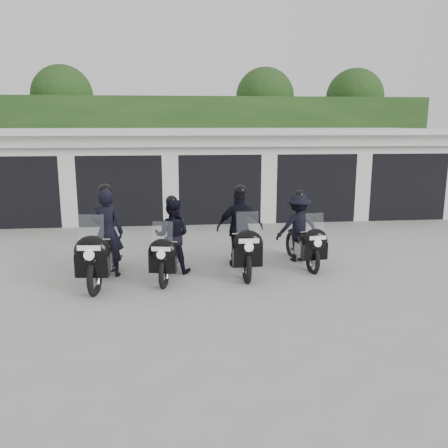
{
  "coord_description": "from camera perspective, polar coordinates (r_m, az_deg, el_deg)",
  "views": [
    {
      "loc": [
        -1.42,
        -9.29,
        3.15
      ],
      "look_at": [
        -0.39,
        0.53,
        1.05
      ],
      "focal_mm": 38.0,
      "sensor_mm": 36.0,
      "label": 1
    }
  ],
  "objects": [
    {
      "name": "police_bike_a",
      "position": [
        9.86,
        -14.29,
        -2.18
      ],
      "size": [
        0.84,
        2.3,
        2.01
      ],
      "rotation": [
        0.0,
        0.0,
        -0.11
      ],
      "color": "black",
      "rests_on": "ground"
    },
    {
      "name": "police_bike_b",
      "position": [
        10.01,
        -6.42,
        -2.07
      ],
      "size": [
        0.93,
        1.97,
        1.73
      ],
      "rotation": [
        0.0,
        0.0,
        -0.18
      ],
      "color": "black",
      "rests_on": "ground"
    },
    {
      "name": "police_bike_c",
      "position": [
        10.32,
        2.06,
        -1.13
      ],
      "size": [
        1.04,
        2.19,
        1.9
      ],
      "rotation": [
        0.0,
        0.0,
        0.0
      ],
      "color": "black",
      "rests_on": "ground"
    },
    {
      "name": "police_bike_d",
      "position": [
        10.97,
        9.18,
        -0.89
      ],
      "size": [
        1.08,
        1.97,
        1.72
      ],
      "rotation": [
        0.0,
        0.0,
        0.1
      ],
      "color": "black",
      "rests_on": "ground"
    },
    {
      "name": "ground",
      "position": [
        9.91,
        2.6,
        -6.54
      ],
      "size": [
        80.0,
        80.0,
        0.0
      ],
      "primitive_type": "plane",
      "color": "#999994",
      "rests_on": "ground"
    },
    {
      "name": "background_vegetation",
      "position": [
        22.28,
        -1.39,
        11.03
      ],
      "size": [
        20.0,
        3.9,
        5.8
      ],
      "color": "#1C3B15",
      "rests_on": "ground"
    },
    {
      "name": "garage_block",
      "position": [
        17.49,
        -1.3,
        6.34
      ],
      "size": [
        16.4,
        6.8,
        2.96
      ],
      "color": "silver",
      "rests_on": "ground"
    }
  ]
}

